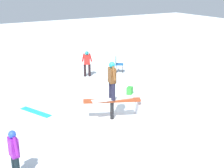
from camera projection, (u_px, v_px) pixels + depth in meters
ground_plane at (112, 119)px, 11.72m from camera, size 60.00×60.00×0.00m
rail_feature at (112, 103)px, 11.51m from camera, size 2.03×1.16×0.78m
snow_kicker_ramp at (162, 110)px, 11.80m from camera, size 2.27×2.12×0.54m
main_rider_on_rail at (112, 81)px, 11.25m from camera, size 1.55×0.73×1.43m
bystander_purple at (14, 152)px, 7.98m from camera, size 0.22×0.61×1.36m
bystander_red at (87, 62)px, 16.68m from camera, size 0.55×0.34×1.38m
loose_snowboard_cyan at (36, 112)px, 12.29m from camera, size 0.88×1.51×0.02m
folding_chair at (118, 65)px, 17.56m from camera, size 0.61×0.61×0.88m
backpack_on_snow at (130, 91)px, 14.20m from camera, size 0.37×0.36×0.34m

